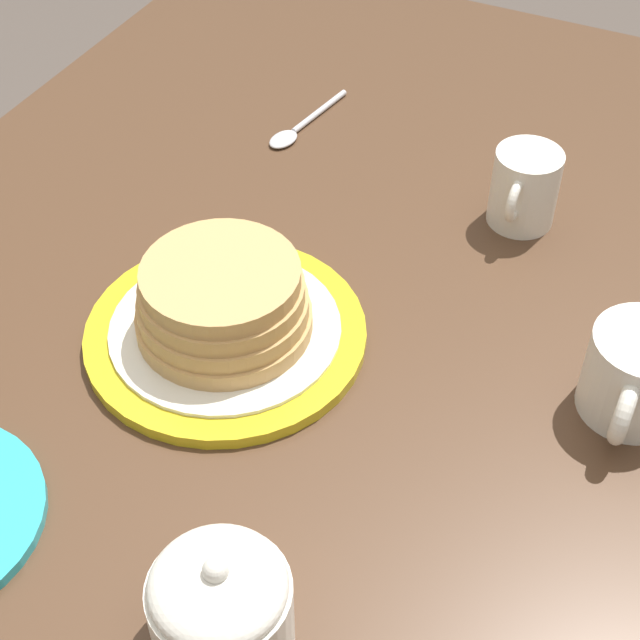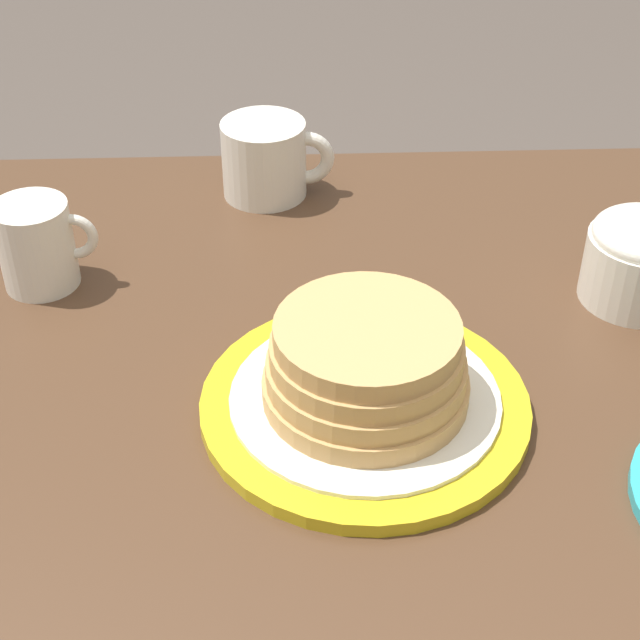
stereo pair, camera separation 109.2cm
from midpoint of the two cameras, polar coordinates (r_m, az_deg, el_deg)
The scene contains 4 objects.
dining_table at distance 0.76m, azimuth -27.33°, elevation -41.25°, with size 1.40×0.85×0.78m.
pancake_plate at distance 0.60m, azimuth -30.46°, elevation -38.60°, with size 0.26×0.26×0.08m.
coffee_mug at distance 0.77m, azimuth -25.88°, elevation -12.20°, with size 0.12×0.09×0.08m.
creamer_pitcher at distance 0.80m, azimuth -44.39°, elevation -19.06°, with size 0.11×0.07×0.09m.
Camera 2 is at (-0.03, -0.57, 1.29)m, focal length 55.00 mm.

